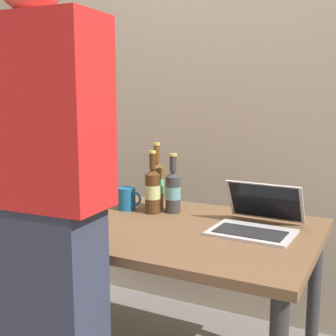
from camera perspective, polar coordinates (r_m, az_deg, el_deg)
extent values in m
cube|color=brown|center=(1.95, -1.31, -7.67)|extent=(1.36, 0.85, 0.04)
cylinder|color=#2D2D30|center=(2.68, -9.45, -11.26)|extent=(0.06, 0.06, 0.69)
cylinder|color=#2D2D30|center=(2.23, 18.30, -15.96)|extent=(0.06, 0.06, 0.69)
cube|color=#B7BABC|center=(1.83, 10.77, -8.20)|extent=(0.34, 0.25, 0.01)
cube|color=#232326|center=(1.81, 10.59, -8.12)|extent=(0.28, 0.15, 0.00)
cube|color=#B7BABC|center=(1.96, 12.41, -4.25)|extent=(0.33, 0.12, 0.18)
cube|color=black|center=(1.96, 12.38, -4.28)|extent=(0.31, 0.11, 0.16)
cylinder|color=#472B14|center=(2.10, -2.00, -3.35)|extent=(0.07, 0.07, 0.19)
cone|color=#472B14|center=(2.08, -2.02, -0.48)|extent=(0.07, 0.07, 0.03)
cylinder|color=#472B14|center=(2.07, -2.02, 0.88)|extent=(0.03, 0.03, 0.07)
cylinder|color=#BFB74C|center=(2.06, -2.03, 2.07)|extent=(0.03, 0.03, 0.01)
cylinder|color=#B5C379|center=(2.09, -2.00, -3.10)|extent=(0.07, 0.07, 0.07)
cylinder|color=#333333|center=(2.11, 0.65, -3.45)|extent=(0.07, 0.07, 0.17)
cone|color=#333333|center=(2.09, 0.66, -0.79)|extent=(0.07, 0.07, 0.03)
cylinder|color=#333333|center=(2.08, 0.66, 0.55)|extent=(0.03, 0.03, 0.07)
cylinder|color=#BFB74C|center=(2.08, 0.66, 1.72)|extent=(0.04, 0.04, 0.01)
cylinder|color=#579195|center=(2.11, 0.65, -3.22)|extent=(0.07, 0.07, 0.06)
cylinder|color=brown|center=(2.19, -1.45, -2.55)|extent=(0.07, 0.07, 0.21)
cone|color=brown|center=(2.17, -1.46, 0.41)|extent=(0.07, 0.07, 0.02)
cylinder|color=brown|center=(2.16, -1.47, 1.84)|extent=(0.03, 0.03, 0.09)
cylinder|color=#BFB74C|center=(2.16, -1.47, 3.12)|extent=(0.04, 0.04, 0.01)
cylinder|color=#55BF87|center=(2.19, -1.45, -2.29)|extent=(0.07, 0.07, 0.07)
cube|color=red|center=(1.45, -16.69, 6.80)|extent=(0.47, 0.24, 0.59)
cylinder|color=#19598C|center=(2.18, -5.37, -3.96)|extent=(0.09, 0.09, 0.11)
torus|color=#19598C|center=(2.15, -4.35, -3.95)|extent=(0.07, 0.01, 0.07)
cube|color=tan|center=(2.58, 6.94, 9.61)|extent=(6.00, 0.10, 2.60)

